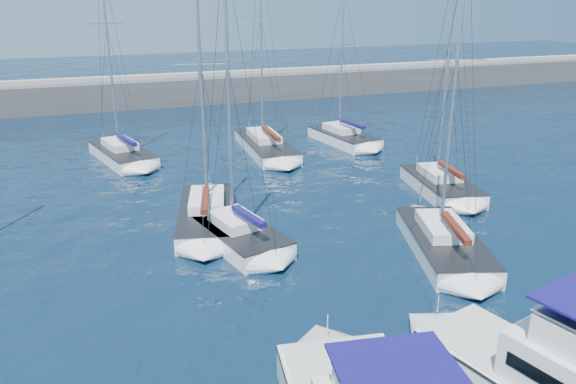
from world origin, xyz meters
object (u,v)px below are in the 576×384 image
object	(u,v)px
sailboat_back_a	(122,154)
sailboat_back_c	(344,137)
motor_yacht_stbd_inner	(555,382)
sailboat_back_b	(266,145)
sailboat_mid_e	(441,185)
sailboat_mid_c	(239,234)
sailboat_mid_d	(444,243)
sailboat_mid_b	(207,214)

from	to	relation	value
sailboat_back_a	sailboat_back_c	size ratio (longest dim) A/B	1.25
motor_yacht_stbd_inner	sailboat_back_a	size ratio (longest dim) A/B	0.52
sailboat_back_a	sailboat_back_b	world-z (taller)	sailboat_back_b
sailboat_mid_e	sailboat_back_a	world-z (taller)	sailboat_back_a
sailboat_mid_c	sailboat_mid_d	distance (m)	10.59
sailboat_mid_e	sailboat_back_a	xyz separation A→B (m)	(-19.32, 14.85, 0.01)
sailboat_mid_c	sailboat_mid_d	size ratio (longest dim) A/B	0.99
motor_yacht_stbd_inner	sailboat_mid_e	size ratio (longest dim) A/B	0.56
sailboat_mid_d	motor_yacht_stbd_inner	bearing A→B (deg)	-90.65
sailboat_mid_b	sailboat_mid_e	xyz separation A→B (m)	(15.67, -0.06, 0.03)
motor_yacht_stbd_inner	sailboat_mid_c	bearing A→B (deg)	96.94
sailboat_mid_b	sailboat_back_b	distance (m)	15.54
sailboat_mid_b	sailboat_mid_c	size ratio (longest dim) A/B	0.94
sailboat_mid_b	sailboat_back_c	world-z (taller)	sailboat_mid_b
sailboat_back_b	sailboat_back_a	bearing A→B (deg)	175.60
sailboat_back_a	sailboat_mid_d	bearing A→B (deg)	-72.90
motor_yacht_stbd_inner	sailboat_back_a	bearing A→B (deg)	93.20
sailboat_back_b	sailboat_mid_c	bearing A→B (deg)	-109.69
sailboat_mid_c	sailboat_mid_d	bearing A→B (deg)	-38.72
sailboat_back_b	sailboat_mid_d	bearing A→B (deg)	-80.27
motor_yacht_stbd_inner	sailboat_back_c	size ratio (longest dim) A/B	0.64
sailboat_mid_c	sailboat_mid_b	bearing A→B (deg)	91.96
sailboat_back_a	sailboat_back_c	distance (m)	18.75
sailboat_mid_e	sailboat_back_b	bearing A→B (deg)	129.82
sailboat_mid_e	sailboat_back_c	bearing A→B (deg)	101.96
sailboat_back_b	sailboat_back_c	xyz separation A→B (m)	(7.31, 0.39, -0.02)
sailboat_mid_b	sailboat_back_a	bearing A→B (deg)	117.60
sailboat_mid_b	sailboat_mid_d	size ratio (longest dim) A/B	0.93
sailboat_mid_b	sailboat_back_b	bearing A→B (deg)	73.79
sailboat_mid_c	sailboat_back_c	distance (m)	22.31
motor_yacht_stbd_inner	sailboat_mid_c	distance (m)	16.65
sailboat_mid_d	sailboat_back_a	bearing A→B (deg)	139.34
sailboat_mid_b	sailboat_mid_d	distance (m)	13.18
sailboat_back_b	motor_yacht_stbd_inner	bearing A→B (deg)	-89.11
sailboat_mid_c	sailboat_back_b	size ratio (longest dim) A/B	0.87
sailboat_mid_c	motor_yacht_stbd_inner	bearing A→B (deg)	-82.55
sailboat_mid_d	sailboat_mid_e	world-z (taller)	sailboat_mid_d
sailboat_mid_c	sailboat_mid_d	world-z (taller)	sailboat_mid_d
sailboat_mid_b	sailboat_back_a	xyz separation A→B (m)	(-3.64, 14.80, 0.04)
sailboat_back_a	sailboat_mid_b	bearing A→B (deg)	-91.15
sailboat_mid_c	sailboat_mid_d	xyz separation A→B (m)	(9.60, -4.46, -0.03)
sailboat_mid_c	sailboat_back_b	bearing A→B (deg)	54.24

